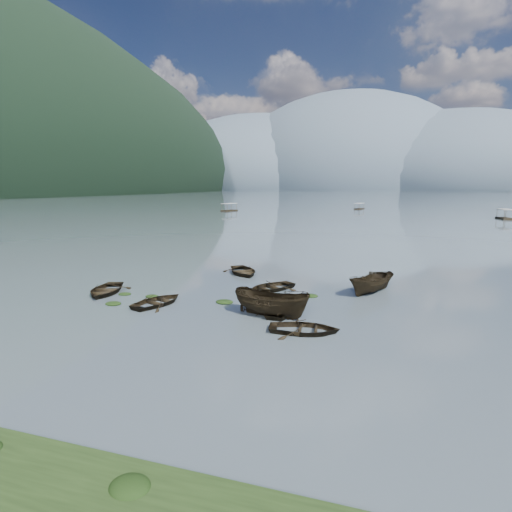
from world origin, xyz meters
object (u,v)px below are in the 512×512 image
(rowboat_0, at_px, (106,293))
(pontoon_left, at_px, (229,211))
(rowboat_3, at_px, (283,312))
(pontoon_centre, at_px, (359,209))

(rowboat_0, height_order, pontoon_left, pontoon_left)
(rowboat_3, distance_m, pontoon_left, 104.29)
(rowboat_3, xyz_separation_m, pontoon_left, (-40.33, 96.17, 0.00))
(pontoon_centre, bearing_deg, rowboat_0, -81.02)
(rowboat_3, relative_size, pontoon_centre, 0.75)
(rowboat_0, distance_m, pontoon_left, 99.40)
(rowboat_0, xyz_separation_m, rowboat_3, (13.58, -0.44, 0.00))
(pontoon_centre, bearing_deg, rowboat_3, -74.49)
(rowboat_0, relative_size, rowboat_3, 1.07)
(rowboat_0, relative_size, pontoon_centre, 0.81)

